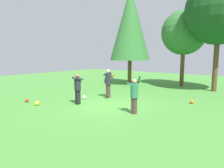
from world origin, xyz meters
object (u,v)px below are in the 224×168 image
person_bystander (78,86)px  ball_white (84,97)px  ball_yellow (37,103)px  tree_center (184,33)px  person_catcher (108,81)px  frisbee (113,75)px  tree_right (219,11)px  tree_left (130,24)px  ball_red (27,101)px  ball_orange (192,102)px  person_thrower (134,93)px

person_bystander → ball_white: person_bystander is taller
ball_yellow → tree_center: (3.27, 11.52, 4.27)m
person_catcher → frisbee: bearing=0.0°
frisbee → ball_yellow: size_ratio=1.52×
tree_center → tree_right: (2.80, -1.14, 1.19)m
tree_left → frisbee: bearing=-63.2°
frisbee → ball_red: frisbee is taller
frisbee → ball_orange: frisbee is taller
person_thrower → ball_yellow: bearing=52.2°
person_thrower → ball_red: bearing=47.8°
ball_red → person_catcher: bearing=54.6°
person_thrower → ball_yellow: 5.15m
ball_orange → tree_right: bearing=90.4°
tree_right → tree_left: (-6.83, -0.77, -0.35)m
tree_right → person_thrower: bearing=-99.1°
person_thrower → ball_orange: bearing=-81.5°
person_bystander → tree_left: (-2.20, 8.08, 4.27)m
person_bystander → tree_center: (1.83, 9.99, 3.43)m
person_thrower → tree_right: tree_right is taller
person_thrower → ball_red: person_thrower is taller
frisbee → ball_white: 2.28m
ball_red → ball_yellow: size_ratio=0.80×
person_thrower → person_bystander: person_thrower is taller
frisbee → tree_left: tree_left is taller
person_catcher → tree_right: bearing=91.0°
person_catcher → frisbee: size_ratio=4.63×
person_thrower → ball_white: 4.11m
person_catcher → ball_orange: person_catcher is taller
ball_red → ball_white: bearing=54.4°
ball_red → tree_center: 13.00m
person_thrower → ball_red: (-5.81, -1.88, -0.83)m
ball_yellow → ball_orange: bearing=41.9°
tree_left → person_catcher: bearing=-67.8°
person_thrower → tree_right: 9.74m
person_catcher → ball_white: bearing=-89.5°
frisbee → tree_right: tree_right is taller
ball_orange → person_thrower: bearing=-111.4°
ball_yellow → tree_left: bearing=94.6°
person_bystander → ball_yellow: bearing=168.5°
frisbee → tree_left: size_ratio=0.04×
ball_orange → tree_left: (-6.86, 4.13, 5.13)m
person_thrower → ball_white: person_thrower is taller
ball_white → tree_center: (2.53, 8.90, 4.28)m
ball_red → tree_center: tree_center is taller
person_thrower → tree_left: (-5.47, 7.68, 4.31)m
person_bystander → tree_right: bearing=3.9°
ball_white → ball_orange: ball_white is taller
person_catcher → tree_right: tree_right is taller
person_bystander → frisbee: size_ratio=4.35×
tree_right → person_catcher: bearing=-124.4°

